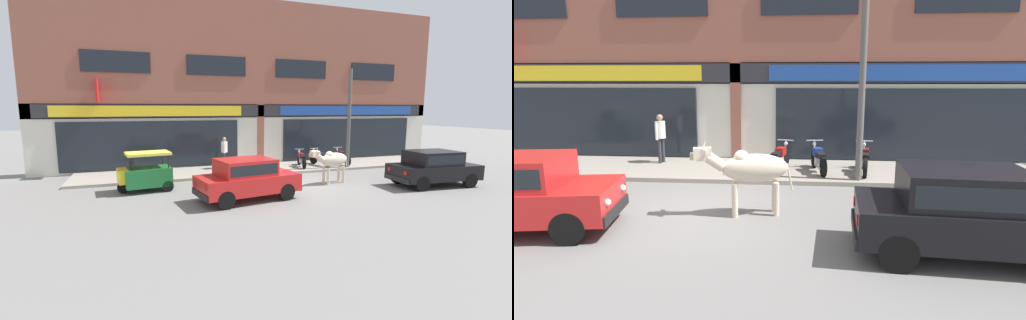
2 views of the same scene
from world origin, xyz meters
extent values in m
plane|color=slate|center=(0.00, 0.00, 0.00)|extent=(90.00, 90.00, 0.00)
cube|color=gray|center=(0.00, 3.75, 0.06)|extent=(19.00, 3.10, 0.12)
cube|color=silver|center=(0.00, 5.58, 1.70)|extent=(23.00, 0.55, 3.40)
cube|color=#28282D|center=(0.00, 5.26, 3.05)|extent=(22.08, 0.08, 0.64)
cube|color=black|center=(-5.75, 5.25, 1.35)|extent=(8.74, 0.10, 2.40)
cube|color=yellow|center=(-5.75, 5.23, 3.05)|extent=(9.20, 0.05, 0.52)
cube|color=#8E5142|center=(0.00, 5.28, 1.70)|extent=(0.36, 0.12, 3.40)
cube|color=black|center=(5.75, 5.25, 1.35)|extent=(8.74, 0.10, 2.40)
cube|color=#1E479E|center=(5.75, 5.23, 3.05)|extent=(9.20, 0.05, 0.52)
cube|color=black|center=(-7.33, 5.27, 5.38)|extent=(3.13, 0.06, 1.00)
cube|color=black|center=(-2.44, 5.27, 5.38)|extent=(3.13, 0.06, 1.00)
ellipsoid|color=beige|center=(1.35, -0.22, 1.02)|extent=(1.48, 0.80, 0.60)
sphere|color=beige|center=(1.08, -0.28, 1.25)|extent=(0.32, 0.32, 0.32)
cylinder|color=beige|center=(0.95, -0.45, 0.36)|extent=(0.12, 0.12, 0.72)
cylinder|color=beige|center=(0.89, -0.17, 0.36)|extent=(0.12, 0.12, 0.72)
cylinder|color=beige|center=(1.80, -0.27, 0.36)|extent=(0.12, 0.12, 0.72)
cylinder|color=beige|center=(1.74, 0.01, 0.36)|extent=(0.12, 0.12, 0.72)
cylinder|color=beige|center=(0.55, -0.39, 1.17)|extent=(0.51, 0.33, 0.43)
cube|color=beige|center=(0.29, -0.45, 1.34)|extent=(0.40, 0.29, 0.26)
cube|color=tan|center=(0.12, -0.49, 1.30)|extent=(0.17, 0.19, 0.14)
cone|color=beige|center=(0.35, -0.54, 1.52)|extent=(0.12, 0.08, 0.19)
cone|color=beige|center=(0.31, -0.34, 1.52)|extent=(0.12, 0.08, 0.19)
cube|color=beige|center=(0.40, -0.59, 1.40)|extent=(0.07, 0.15, 0.10)
cube|color=beige|center=(0.34, -0.27, 1.40)|extent=(0.07, 0.15, 0.10)
cylinder|color=beige|center=(2.07, -0.07, 0.80)|extent=(0.17, 0.07, 0.60)
cylinder|color=black|center=(-1.93, -0.68, 0.30)|extent=(0.62, 0.28, 0.60)
cylinder|color=black|center=(-1.69, -2.10, 0.30)|extent=(0.62, 0.28, 0.60)
cube|color=red|center=(-2.94, -1.58, 0.60)|extent=(3.72, 2.16, 0.60)
cube|color=black|center=(-1.24, -1.30, 0.38)|extent=(0.37, 1.52, 0.20)
sphere|color=silver|center=(-1.29, -0.82, 0.68)|extent=(0.14, 0.14, 0.14)
sphere|color=silver|center=(-1.13, -1.76, 0.68)|extent=(0.14, 0.14, 0.14)
cylinder|color=black|center=(6.20, -1.35, 0.30)|extent=(0.61, 0.22, 0.60)
cylinder|color=black|center=(3.91, -1.18, 0.30)|extent=(0.61, 0.22, 0.60)
cylinder|color=black|center=(3.80, -2.62, 0.30)|extent=(0.61, 0.22, 0.60)
cube|color=black|center=(5.00, -1.98, 0.60)|extent=(3.61, 1.85, 0.60)
cube|color=black|center=(4.90, -1.98, 1.18)|extent=(2.00, 1.57, 0.56)
cube|color=black|center=(4.90, -1.98, 1.18)|extent=(1.85, 1.58, 0.35)
cube|color=black|center=(3.28, -1.86, 0.38)|extent=(0.23, 1.52, 0.20)
cube|color=red|center=(3.29, -1.36, 0.70)|extent=(0.04, 0.16, 0.14)
cube|color=red|center=(3.22, -2.35, 0.70)|extent=(0.04, 0.16, 0.14)
cylinder|color=black|center=(1.78, 3.99, 0.40)|extent=(0.23, 0.57, 0.56)
cylinder|color=black|center=(1.47, 2.77, 0.40)|extent=(0.23, 0.57, 0.56)
cube|color=#B2B5BA|center=(1.62, 3.36, 0.44)|extent=(0.27, 0.36, 0.24)
cube|color=red|center=(1.66, 3.52, 0.70)|extent=(0.33, 0.45, 0.24)
cube|color=black|center=(1.56, 3.13, 0.68)|extent=(0.34, 0.56, 0.12)
cylinder|color=#B2B5BA|center=(1.76, 3.93, 0.70)|extent=(0.10, 0.27, 0.59)
cylinder|color=#B2B5BA|center=(1.77, 3.97, 0.98)|extent=(0.51, 0.16, 0.03)
sphere|color=silver|center=(1.79, 4.03, 0.86)|extent=(0.12, 0.12, 0.12)
cylinder|color=#B2B5BA|center=(1.43, 3.04, 0.36)|extent=(0.18, 0.48, 0.06)
cylinder|color=black|center=(2.68, 4.01, 0.40)|extent=(0.20, 0.57, 0.56)
cylinder|color=black|center=(2.91, 2.78, 0.40)|extent=(0.20, 0.57, 0.56)
cube|color=#B2B5BA|center=(2.80, 3.38, 0.44)|extent=(0.26, 0.35, 0.24)
cube|color=navy|center=(2.77, 3.53, 0.70)|extent=(0.31, 0.44, 0.24)
cube|color=black|center=(2.85, 3.14, 0.68)|extent=(0.31, 0.55, 0.12)
cylinder|color=#B2B5BA|center=(2.69, 3.95, 0.70)|extent=(0.09, 0.27, 0.59)
cylinder|color=#B2B5BA|center=(2.69, 3.99, 0.98)|extent=(0.52, 0.13, 0.03)
sphere|color=silver|center=(2.68, 4.05, 0.86)|extent=(0.12, 0.12, 0.12)
cylinder|color=#B2B5BA|center=(2.76, 3.00, 0.36)|extent=(0.15, 0.48, 0.06)
cylinder|color=black|center=(4.20, 4.03, 0.40)|extent=(0.16, 0.57, 0.56)
cylinder|color=black|center=(4.08, 2.79, 0.40)|extent=(0.16, 0.57, 0.56)
cube|color=#B2B5BA|center=(4.14, 3.39, 0.44)|extent=(0.23, 0.34, 0.24)
cube|color=maroon|center=(4.16, 3.55, 0.70)|extent=(0.28, 0.42, 0.24)
cube|color=black|center=(4.11, 3.15, 0.68)|extent=(0.27, 0.54, 0.12)
cylinder|color=#B2B5BA|center=(4.20, 3.97, 0.70)|extent=(0.07, 0.27, 0.59)
cylinder|color=#B2B5BA|center=(4.20, 4.01, 0.98)|extent=(0.52, 0.08, 0.03)
sphere|color=silver|center=(4.21, 4.07, 0.86)|extent=(0.12, 0.12, 0.12)
cylinder|color=#B2B5BA|center=(3.99, 3.05, 0.36)|extent=(0.11, 0.48, 0.06)
cylinder|color=#2D2D33|center=(-2.37, 4.20, 0.53)|extent=(0.11, 0.11, 0.82)
cylinder|color=#2D2D33|center=(-2.32, 4.37, 0.53)|extent=(0.11, 0.11, 0.82)
cylinder|color=silver|center=(-2.34, 4.28, 1.22)|extent=(0.32, 0.32, 0.56)
cylinder|color=silver|center=(-2.40, 4.08, 1.20)|extent=(0.08, 0.08, 0.56)
cylinder|color=silver|center=(-2.28, 4.49, 1.20)|extent=(0.08, 0.08, 0.56)
sphere|color=tan|center=(-2.34, 4.28, 1.62)|extent=(0.20, 0.20, 0.20)
cylinder|color=#595651|center=(3.86, 2.50, 2.64)|extent=(0.18, 0.18, 5.04)
camera|label=1|loc=(-6.49, -12.75, 3.20)|focal=24.00mm
camera|label=2|loc=(2.39, -8.32, 2.85)|focal=28.00mm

